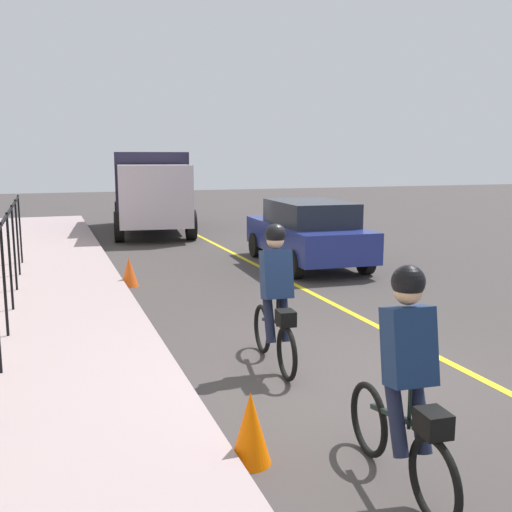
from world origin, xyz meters
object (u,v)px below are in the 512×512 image
cyclist_follow (406,382)px  traffic_cone_near (129,272)px  traffic_cone_far (251,428)px  cyclist_lead (276,297)px  patrol_sedan (307,232)px  box_truck_background (150,188)px

cyclist_follow → traffic_cone_near: cyclist_follow is taller
cyclist_follow → traffic_cone_far: (0.80, 1.00, -0.59)m
cyclist_lead → patrol_sedan: bearing=-23.6°
cyclist_lead → traffic_cone_far: bearing=157.4°
patrol_sedan → traffic_cone_near: patrol_sedan is taller
cyclist_lead → box_truck_background: (14.35, -0.90, 0.64)m
patrol_sedan → traffic_cone_near: 4.57m
cyclist_follow → patrol_sedan: 9.93m
cyclist_follow → traffic_cone_far: size_ratio=2.81×
traffic_cone_near → cyclist_follow: bearing=-173.1°
patrol_sedan → box_truck_background: size_ratio=0.65×
traffic_cone_near → traffic_cone_far: 7.54m
cyclist_follow → traffic_cone_far: 1.41m
patrol_sedan → traffic_cone_far: size_ratio=6.90×
traffic_cone_far → cyclist_follow: bearing=-128.9°
box_truck_background → traffic_cone_near: size_ratio=11.46×
box_truck_background → traffic_cone_far: (-16.48, 1.97, -1.22)m
cyclist_lead → traffic_cone_near: size_ratio=3.02×
patrol_sedan → traffic_cone_far: bearing=155.5°
cyclist_lead → traffic_cone_near: bearing=15.4°
cyclist_follow → box_truck_background: (17.28, -0.97, 0.64)m
box_truck_background → traffic_cone_far: bearing=-0.1°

